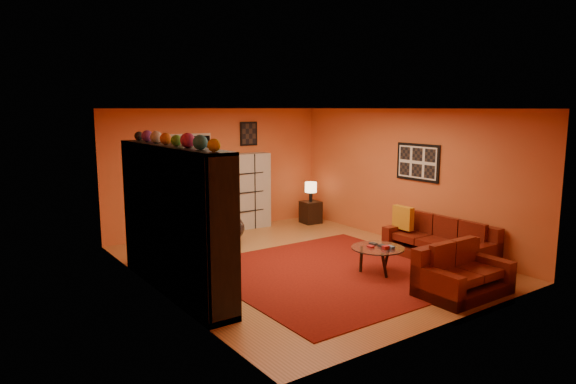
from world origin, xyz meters
TOP-DOWN VIEW (x-y plane):
  - floor at (0.00, 0.00)m, footprint 6.00×6.00m
  - ceiling at (0.00, 0.00)m, footprint 6.00×6.00m
  - wall_back at (0.00, 3.00)m, footprint 6.00×0.00m
  - wall_front at (0.00, -3.00)m, footprint 6.00×0.00m
  - wall_left at (-2.50, 0.00)m, footprint 0.00×6.00m
  - wall_right at (2.50, 0.00)m, footprint 0.00×6.00m
  - rug at (0.10, -0.70)m, footprint 3.60×3.60m
  - doorway at (-0.70, 2.96)m, footprint 0.95×0.10m
  - wall_art_right at (2.48, -0.30)m, footprint 0.03×1.00m
  - wall_art_back at (0.75, 2.98)m, footprint 0.42×0.03m
  - entertainment_unit at (-2.27, 0.00)m, footprint 0.45×3.00m
  - tv at (-2.23, -0.03)m, footprint 0.90×0.12m
  - sofa at (2.13, -1.20)m, footprint 0.80×1.94m
  - loveseat at (0.97, -2.42)m, footprint 1.32×0.80m
  - throw_pillow at (1.95, -0.46)m, footprint 0.12×0.42m
  - coffee_table at (0.66, -1.12)m, footprint 0.84×0.84m
  - storage_cabinet at (0.68, 2.80)m, footprint 0.83×0.40m
  - bowl_chair at (-0.48, 1.82)m, footprint 0.73×0.73m
  - side_table at (2.01, 2.37)m, footprint 0.43×0.43m
  - table_lamp at (2.01, 2.37)m, footprint 0.27×0.27m

SIDE VIEW (x-z plane):
  - floor at x=0.00m, z-range 0.00..0.00m
  - rug at x=0.10m, z-range 0.00..0.01m
  - side_table at x=2.01m, z-range 0.00..0.50m
  - loveseat at x=0.97m, z-range -0.14..0.71m
  - sofa at x=2.13m, z-range -0.14..0.71m
  - bowl_chair at x=-0.48m, z-range 0.02..0.61m
  - coffee_table at x=0.66m, z-range 0.17..0.59m
  - throw_pillow at x=1.95m, z-range 0.42..0.84m
  - table_lamp at x=2.01m, z-range 0.59..1.03m
  - storage_cabinet at x=0.68m, z-range 0.00..1.64m
  - tv at x=-2.23m, z-range 0.72..1.24m
  - doorway at x=-0.70m, z-range 0.00..2.04m
  - entertainment_unit at x=-2.27m, z-range 0.00..2.10m
  - wall_back at x=0.00m, z-range -1.70..4.30m
  - wall_front at x=0.00m, z-range -1.70..4.30m
  - wall_left at x=-2.50m, z-range -1.70..4.30m
  - wall_right at x=2.50m, z-range -1.70..4.30m
  - wall_art_right at x=2.48m, z-range 1.25..1.95m
  - wall_art_back at x=0.75m, z-range 1.79..2.31m
  - ceiling at x=0.00m, z-range 2.60..2.60m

